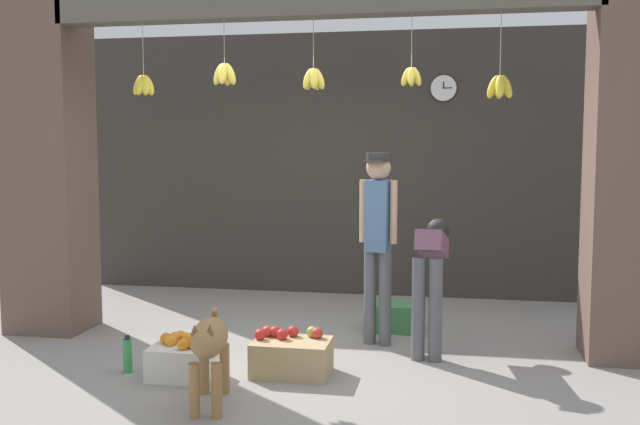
{
  "coord_description": "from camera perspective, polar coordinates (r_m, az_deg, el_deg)",
  "views": [
    {
      "loc": [
        1.15,
        -5.82,
        1.76
      ],
      "look_at": [
        0.0,
        0.36,
        1.16
      ],
      "focal_mm": 40.0,
      "sensor_mm": 36.0,
      "label": 1
    }
  ],
  "objects": [
    {
      "name": "worker_stooping",
      "position": [
        6.08,
        8.89,
        -4.32
      ],
      "size": [
        0.3,
        0.84,
        1.1
      ],
      "rotation": [
        0.0,
        0.0,
        -0.1
      ],
      "color": "#56565B",
      "rests_on": "ground_plane"
    },
    {
      "name": "shop_pillar_right",
      "position": [
        6.29,
        23.8,
        2.87
      ],
      "size": [
        0.7,
        0.6,
        3.06
      ],
      "primitive_type": "cube",
      "color": "brown",
      "rests_on": "ground_plane"
    },
    {
      "name": "fruit_crate_apples",
      "position": [
        5.59,
        -2.3,
        -11.36
      ],
      "size": [
        0.59,
        0.41,
        0.35
      ],
      "color": "tan",
      "rests_on": "ground_plane"
    },
    {
      "name": "storefront_awning",
      "position": [
        6.16,
        -0.57,
        16.01
      ],
      "size": [
        4.58,
        0.27,
        0.94
      ],
      "color": "#5B564C"
    },
    {
      "name": "fruit_crate_oranges",
      "position": [
        5.6,
        -10.95,
        -11.43
      ],
      "size": [
        0.46,
        0.37,
        0.33
      ],
      "color": "silver",
      "rests_on": "ground_plane"
    },
    {
      "name": "water_bottle",
      "position": [
        5.82,
        -15.14,
        -10.96
      ],
      "size": [
        0.07,
        0.07,
        0.29
      ],
      "color": "#38934C",
      "rests_on": "ground_plane"
    },
    {
      "name": "wall_clock",
      "position": [
        8.25,
        9.86,
        9.78
      ],
      "size": [
        0.3,
        0.03,
        0.3
      ],
      "color": "black"
    },
    {
      "name": "ground_plane",
      "position": [
        6.19,
        -0.63,
        -11.09
      ],
      "size": [
        60.0,
        60.0,
        0.0
      ],
      "primitive_type": "plane",
      "color": "gray"
    },
    {
      "name": "shop_pillar_left",
      "position": [
        7.18,
        -20.92,
        3.23
      ],
      "size": [
        0.7,
        0.6,
        3.06
      ],
      "primitive_type": "cube",
      "color": "brown",
      "rests_on": "ground_plane"
    },
    {
      "name": "shopkeeper",
      "position": [
        6.24,
        4.66,
        -1.54
      ],
      "size": [
        0.34,
        0.29,
        1.69
      ],
      "rotation": [
        0.0,
        0.0,
        2.92
      ],
      "color": "#56565B",
      "rests_on": "ground_plane"
    },
    {
      "name": "shop_back_wall",
      "position": [
        8.38,
        2.65,
        3.84
      ],
      "size": [
        6.48,
        0.12,
        3.06
      ],
      "primitive_type": "cube",
      "color": "#38332D",
      "rests_on": "ground_plane"
    },
    {
      "name": "dog",
      "position": [
        4.89,
        -8.88,
        -10.34
      ],
      "size": [
        0.36,
        0.87,
        0.64
      ],
      "rotation": [
        0.0,
        0.0,
        -1.36
      ],
      "color": "#9E7042",
      "rests_on": "ground_plane"
    },
    {
      "name": "produce_box_green",
      "position": [
        6.89,
        5.73,
        -8.29
      ],
      "size": [
        0.47,
        0.36,
        0.26
      ],
      "primitive_type": "cube",
      "color": "#42844C",
      "rests_on": "ground_plane"
    }
  ]
}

